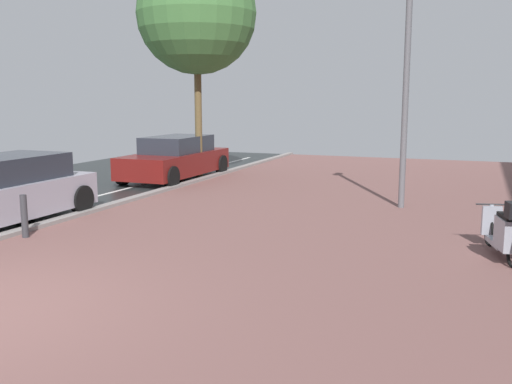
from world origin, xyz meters
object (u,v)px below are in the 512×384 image
parked_car_far (176,159)px  street_tree (197,14)px  scooter_near (506,231)px  lamp_post (406,76)px  bollard_far (24,216)px

parked_car_far → street_tree: bearing=30.3°
scooter_near → lamp_post: (-2.08, 3.84, 2.55)m
parked_car_far → lamp_post: 7.98m
scooter_near → street_tree: size_ratio=0.26×
street_tree → bollard_far: bearing=-85.7°
scooter_near → bollard_far: 8.23m
parked_car_far → lamp_post: (7.25, -2.34, 2.37)m
lamp_post → street_tree: (-6.62, 2.71, 2.03)m
bollard_far → lamp_post: bearing=42.3°
parked_car_far → scooter_near: bearing=-33.6°
scooter_near → parked_car_far: parked_car_far is taller
lamp_post → street_tree: 7.43m
parked_car_far → street_tree: street_tree is taller
scooter_near → street_tree: 11.81m
scooter_near → street_tree: street_tree is taller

